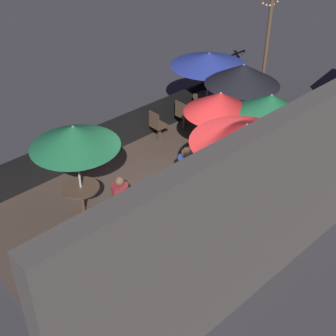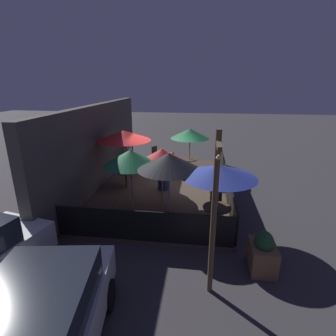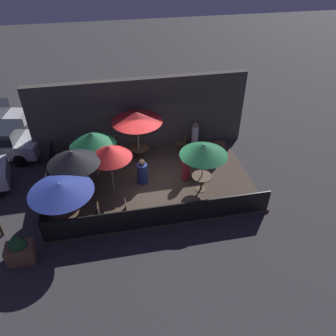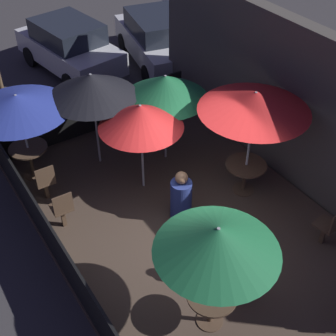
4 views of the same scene
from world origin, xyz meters
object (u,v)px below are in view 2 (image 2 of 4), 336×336
patio_chair_3 (216,201)px  patron_1 (163,178)px  patio_umbrella_3 (131,158)px  dining_table_0 (217,212)px  patio_umbrella_2 (190,133)px  patio_chair_2 (117,217)px  patron_0 (172,165)px  patron_2 (129,155)px  dining_table_2 (189,162)px  patio_chair_1 (132,161)px  patio_chair_4 (215,190)px  patio_chair_0 (156,154)px  patio_umbrella_4 (169,161)px  patio_umbrella_0 (219,171)px  patio_umbrella_5 (162,156)px  light_post (214,208)px  parked_car_0 (39,328)px  dining_table_1 (126,174)px  patio_umbrella_1 (124,136)px  planter_box (263,253)px

patio_chair_3 → patron_1: 2.92m
patio_umbrella_3 → dining_table_0: (-1.09, -2.94, -1.30)m
patio_umbrella_2 → patio_chair_2: size_ratio=2.45×
patio_chair_2 → patron_0: 5.45m
patio_chair_2 → patron_2: 6.55m
patio_umbrella_3 → dining_table_2: (4.21, -1.81, -1.35)m
patio_chair_1 → patio_chair_4: (-3.17, -4.09, 0.01)m
patio_umbrella_3 → dining_table_2: 4.77m
patio_chair_0 → patio_chair_2: size_ratio=1.05×
patio_umbrella_4 → patron_2: bearing=27.4°
patio_umbrella_0 → dining_table_0: 1.31m
dining_table_0 → patio_chair_0: (6.69, 3.08, -0.09)m
patio_umbrella_5 → patron_1: bearing=7.2°
dining_table_0 → patron_1: size_ratio=0.73×
light_post → patron_0: bearing=13.3°
parked_car_0 → patio_umbrella_4: bearing=-25.0°
patio_chair_2 → dining_table_2: bearing=62.4°
dining_table_1 → patio_chair_1: patio_chair_1 is taller
patio_umbrella_4 → patron_0: bearing=5.4°
patio_umbrella_0 → patio_chair_0: bearing=24.7°
patio_chair_2 → patron_0: patron_0 is taller
patio_chair_3 → patron_2: (4.91, 4.40, 0.10)m
patio_umbrella_4 → dining_table_0: patio_umbrella_4 is taller
patron_0 → patio_chair_0: bearing=-4.7°
dining_table_0 → patio_chair_3: bearing=-1.3°
light_post → parked_car_0: bearing=127.3°
patio_chair_1 → patio_chair_2: (-5.65, -1.05, -0.03)m
patron_1 → parked_car_0: size_ratio=0.29×
patio_umbrella_1 → light_post: size_ratio=0.67×
patio_chair_4 → patron_0: patron_0 is taller
patio_chair_0 → light_post: light_post is taller
patio_umbrella_1 → patio_umbrella_4: bearing=-140.2°
patron_1 → patio_umbrella_5: bearing=-148.8°
patio_umbrella_0 → patron_1: bearing=35.3°
patio_chair_4 → light_post: (-4.39, 0.27, 1.42)m
patio_chair_1 → light_post: 8.59m
patio_umbrella_0 → dining_table_0: bearing=0.0°
dining_table_2 → patio_umbrella_3: bearing=156.8°
patio_chair_1 → planter_box: patio_chair_1 is taller
patio_umbrella_1 → patio_chair_4: size_ratio=2.59×
patio_umbrella_1 → patio_chair_3: (-2.06, -3.76, -1.76)m
patio_umbrella_0 → patio_chair_0: size_ratio=2.30×
patio_umbrella_4 → patio_umbrella_1: bearing=39.8°
patio_chair_3 → patio_umbrella_0: bearing=-0.0°
patio_umbrella_4 → patron_0: size_ratio=1.97×
dining_table_1 → patron_0: 2.54m
patio_umbrella_4 → dining_table_0: size_ratio=2.70×
patron_2 → light_post: 9.39m
dining_table_0 → light_post: light_post is taller
patio_chair_3 → patron_0: size_ratio=0.80×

